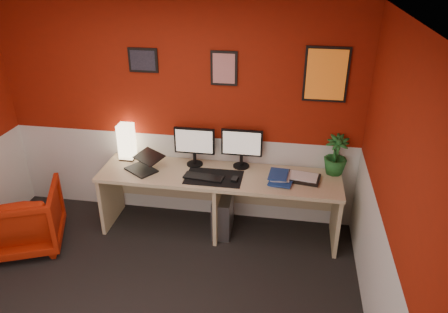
{
  "coord_description": "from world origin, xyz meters",
  "views": [
    {
      "loc": [
        1.22,
        -2.57,
        2.94
      ],
      "look_at": [
        0.6,
        1.21,
        1.05
      ],
      "focal_mm": 34.36,
      "sensor_mm": 36.0,
      "label": 1
    }
  ],
  "objects_px": {
    "shoji_lamp": "(127,143)",
    "monitor_right": "(242,143)",
    "pc_tower": "(223,214)",
    "potted_plant": "(336,155)",
    "laptop": "(140,162)",
    "desk": "(219,203)",
    "armchair": "(23,218)",
    "zen_tray": "(303,178)",
    "monitor_left": "(194,141)"
  },
  "relations": [
    {
      "from": "shoji_lamp",
      "to": "monitor_right",
      "type": "distance_m",
      "value": 1.31
    },
    {
      "from": "pc_tower",
      "to": "potted_plant",
      "type": "bearing_deg",
      "value": 9.14
    },
    {
      "from": "laptop",
      "to": "pc_tower",
      "type": "xyz_separation_m",
      "value": [
        0.89,
        0.06,
        -0.61
      ]
    },
    {
      "from": "desk",
      "to": "laptop",
      "type": "height_order",
      "value": "laptop"
    },
    {
      "from": "shoji_lamp",
      "to": "potted_plant",
      "type": "distance_m",
      "value": 2.32
    },
    {
      "from": "laptop",
      "to": "armchair",
      "type": "relative_size",
      "value": 0.44
    },
    {
      "from": "desk",
      "to": "armchair",
      "type": "height_order",
      "value": "desk"
    },
    {
      "from": "shoji_lamp",
      "to": "armchair",
      "type": "bearing_deg",
      "value": -138.52
    },
    {
      "from": "desk",
      "to": "zen_tray",
      "type": "distance_m",
      "value": 0.97
    },
    {
      "from": "potted_plant",
      "to": "monitor_right",
      "type": "bearing_deg",
      "value": -179.16
    },
    {
      "from": "zen_tray",
      "to": "pc_tower",
      "type": "bearing_deg",
      "value": -178.1
    },
    {
      "from": "monitor_right",
      "to": "pc_tower",
      "type": "xyz_separation_m",
      "value": [
        -0.17,
        -0.21,
        -0.8
      ]
    },
    {
      "from": "monitor_left",
      "to": "armchair",
      "type": "distance_m",
      "value": 1.99
    },
    {
      "from": "shoji_lamp",
      "to": "desk",
      "type": "bearing_deg",
      "value": -10.86
    },
    {
      "from": "potted_plant",
      "to": "pc_tower",
      "type": "relative_size",
      "value": 0.97
    },
    {
      "from": "shoji_lamp",
      "to": "monitor_right",
      "type": "xyz_separation_m",
      "value": [
        1.31,
        0.01,
        0.09
      ]
    },
    {
      "from": "shoji_lamp",
      "to": "zen_tray",
      "type": "bearing_deg",
      "value": -4.96
    },
    {
      "from": "shoji_lamp",
      "to": "armchair",
      "type": "relative_size",
      "value": 0.53
    },
    {
      "from": "monitor_left",
      "to": "zen_tray",
      "type": "distance_m",
      "value": 1.24
    },
    {
      "from": "laptop",
      "to": "monitor_left",
      "type": "distance_m",
      "value": 0.62
    },
    {
      "from": "monitor_right",
      "to": "potted_plant",
      "type": "xyz_separation_m",
      "value": [
        1.01,
        0.01,
        -0.07
      ]
    },
    {
      "from": "shoji_lamp",
      "to": "monitor_left",
      "type": "xyz_separation_m",
      "value": [
        0.79,
        -0.03,
        0.09
      ]
    },
    {
      "from": "pc_tower",
      "to": "armchair",
      "type": "bearing_deg",
      "value": -165.26
    },
    {
      "from": "potted_plant",
      "to": "pc_tower",
      "type": "bearing_deg",
      "value": -169.23
    },
    {
      "from": "monitor_right",
      "to": "zen_tray",
      "type": "xyz_separation_m",
      "value": [
        0.68,
        -0.18,
        -0.28
      ]
    },
    {
      "from": "pc_tower",
      "to": "armchair",
      "type": "relative_size",
      "value": 0.6
    },
    {
      "from": "laptop",
      "to": "armchair",
      "type": "height_order",
      "value": "laptop"
    },
    {
      "from": "monitor_right",
      "to": "desk",
      "type": "bearing_deg",
      "value": -134.04
    },
    {
      "from": "monitor_right",
      "to": "monitor_left",
      "type": "bearing_deg",
      "value": -176.11
    },
    {
      "from": "potted_plant",
      "to": "armchair",
      "type": "relative_size",
      "value": 0.58
    },
    {
      "from": "zen_tray",
      "to": "potted_plant",
      "type": "bearing_deg",
      "value": 30.74
    },
    {
      "from": "shoji_lamp",
      "to": "pc_tower",
      "type": "distance_m",
      "value": 1.36
    },
    {
      "from": "shoji_lamp",
      "to": "pc_tower",
      "type": "bearing_deg",
      "value": -9.98
    },
    {
      "from": "monitor_left",
      "to": "armchair",
      "type": "relative_size",
      "value": 0.77
    },
    {
      "from": "armchair",
      "to": "monitor_right",
      "type": "bearing_deg",
      "value": 177.49
    },
    {
      "from": "desk",
      "to": "monitor_left",
      "type": "bearing_deg",
      "value": 149.04
    },
    {
      "from": "laptop",
      "to": "monitor_right",
      "type": "relative_size",
      "value": 0.57
    },
    {
      "from": "zen_tray",
      "to": "potted_plant",
      "type": "distance_m",
      "value": 0.43
    },
    {
      "from": "monitor_left",
      "to": "monitor_right",
      "type": "xyz_separation_m",
      "value": [
        0.52,
        0.04,
        0.0
      ]
    },
    {
      "from": "pc_tower",
      "to": "desk",
      "type": "bearing_deg",
      "value": -167.32
    },
    {
      "from": "shoji_lamp",
      "to": "armchair",
      "type": "distance_m",
      "value": 1.34
    },
    {
      "from": "monitor_right",
      "to": "zen_tray",
      "type": "distance_m",
      "value": 0.75
    },
    {
      "from": "zen_tray",
      "to": "laptop",
      "type": "bearing_deg",
      "value": -177.1
    },
    {
      "from": "shoji_lamp",
      "to": "pc_tower",
      "type": "relative_size",
      "value": 0.89
    },
    {
      "from": "monitor_right",
      "to": "armchair",
      "type": "relative_size",
      "value": 0.77
    },
    {
      "from": "monitor_left",
      "to": "monitor_right",
      "type": "height_order",
      "value": "same"
    },
    {
      "from": "desk",
      "to": "armchair",
      "type": "relative_size",
      "value": 3.44
    },
    {
      "from": "laptop",
      "to": "armchair",
      "type": "xyz_separation_m",
      "value": [
        -1.15,
        -0.54,
        -0.5
      ]
    },
    {
      "from": "desk",
      "to": "pc_tower",
      "type": "relative_size",
      "value": 5.78
    },
    {
      "from": "desk",
      "to": "shoji_lamp",
      "type": "height_order",
      "value": "shoji_lamp"
    }
  ]
}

